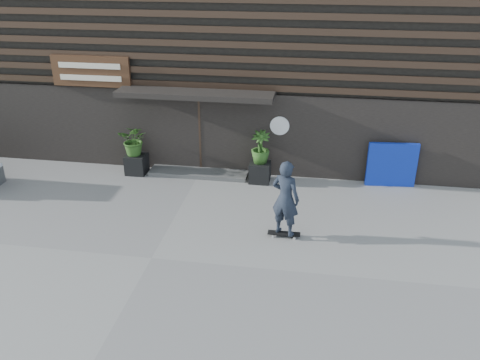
% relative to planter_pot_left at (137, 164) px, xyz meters
% --- Properties ---
extents(ground, '(80.00, 80.00, 0.00)m').
position_rel_planter_pot_left_xyz_m(ground, '(1.90, -4.40, -0.30)').
color(ground, gray).
rests_on(ground, ground).
extents(entrance_step, '(3.00, 0.80, 0.12)m').
position_rel_planter_pot_left_xyz_m(entrance_step, '(1.90, 0.20, -0.24)').
color(entrance_step, '#484845').
rests_on(entrance_step, ground).
extents(planter_pot_left, '(0.60, 0.60, 0.60)m').
position_rel_planter_pot_left_xyz_m(planter_pot_left, '(0.00, 0.00, 0.00)').
color(planter_pot_left, black).
rests_on(planter_pot_left, ground).
extents(bamboo_left, '(0.86, 0.75, 0.96)m').
position_rel_planter_pot_left_xyz_m(bamboo_left, '(0.00, 0.00, 0.78)').
color(bamboo_left, '#2D591E').
rests_on(bamboo_left, planter_pot_left).
extents(planter_pot_right, '(0.60, 0.60, 0.60)m').
position_rel_planter_pot_left_xyz_m(planter_pot_right, '(3.80, 0.00, 0.00)').
color(planter_pot_right, black).
rests_on(planter_pot_right, ground).
extents(bamboo_right, '(0.54, 0.54, 0.96)m').
position_rel_planter_pot_left_xyz_m(bamboo_right, '(3.80, 0.00, 0.78)').
color(bamboo_right, '#2D591E').
rests_on(bamboo_right, planter_pot_right).
extents(blue_tarp, '(1.41, 0.24, 1.31)m').
position_rel_planter_pot_left_xyz_m(blue_tarp, '(7.56, 0.30, 0.36)').
color(blue_tarp, '#0D25AE').
rests_on(blue_tarp, ground).
extents(building, '(18.00, 11.00, 8.00)m').
position_rel_planter_pot_left_xyz_m(building, '(1.90, 5.56, 3.69)').
color(building, black).
rests_on(building, ground).
extents(skateboarder, '(0.80, 0.67, 1.97)m').
position_rel_planter_pot_left_xyz_m(skateboarder, '(4.75, -3.01, 0.72)').
color(skateboarder, black).
rests_on(skateboarder, ground).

